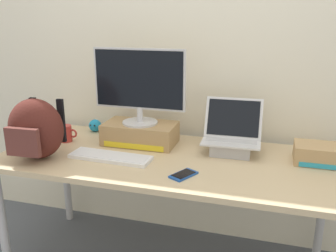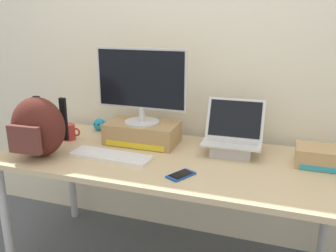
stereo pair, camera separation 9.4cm
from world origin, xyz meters
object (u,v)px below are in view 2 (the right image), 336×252
Objects in this scene: external_keyboard at (111,156)px; messenger_backpack at (38,127)px; desktop_monitor at (141,85)px; coffee_mug at (69,132)px; toner_box_cyan at (328,158)px; open_laptop at (233,143)px; plush_toy at (99,124)px; cell_phone at (181,175)px; toner_box_yellow at (142,133)px.

external_keyboard is 0.43m from messenger_backpack.
desktop_monitor is at bearing 36.74° from messenger_backpack.
external_keyboard is at bearing -26.07° from coffee_mug.
desktop_monitor reaches higher than toner_box_cyan.
desktop_monitor is at bearing 178.73° from open_laptop.
plush_toy is at bearing 78.30° from messenger_backpack.
desktop_monitor is 0.63m from open_laptop.
cell_phone is (0.83, -0.01, -0.16)m from messenger_backpack.
open_laptop is (0.55, 0.00, -0.30)m from desktop_monitor.
toner_box_cyan is at bearing -1.04° from desktop_monitor.
desktop_monitor is at bearing -90.61° from toner_box_yellow.
toner_box_yellow reaches higher than plush_toy.
messenger_backpack reaches higher than coffee_mug.
toner_box_cyan is at bearing -1.54° from toner_box_yellow.
external_keyboard is 0.43m from coffee_mug.
open_laptop is at bearing 27.28° from external_keyboard.
open_laptop is at bearing 176.48° from toner_box_cyan.
external_keyboard is (-0.62, -0.29, -0.05)m from open_laptop.
desktop_monitor is (-0.00, -0.00, 0.30)m from toner_box_yellow.
toner_box_cyan reaches higher than external_keyboard.
open_laptop reaches higher than toner_box_yellow.
cell_phone is at bearing -152.27° from toner_box_cyan.
external_keyboard is 0.45m from cell_phone.
external_keyboard is at bearing -54.05° from plush_toy.
plush_toy is (-0.38, 0.14, -0.32)m from desktop_monitor.
external_keyboard is at bearing -103.47° from desktop_monitor.
cell_phone is at bearing -46.53° from toner_box_yellow.
plush_toy is (0.08, 0.23, -0.01)m from coffee_mug.
coffee_mug is (-1.01, -0.10, -0.01)m from open_laptop.
cell_phone is 0.50× the size of toner_box_cyan.
open_laptop is 1.04× the size of toner_box_cyan.
external_keyboard reaches higher than cell_phone.
desktop_monitor is 1.10m from toner_box_cyan.
toner_box_yellow is 1.05m from toner_box_cyan.
toner_box_yellow is 1.36× the size of toner_box_cyan.
external_keyboard is at bearing -156.93° from open_laptop.
coffee_mug is at bearing -168.38° from toner_box_yellow.
toner_box_cyan is (1.05, -0.03, -0.31)m from desktop_monitor.
coffee_mug is 1.46× the size of plush_toy.
cell_phone is (0.37, -0.39, -0.06)m from toner_box_yellow.
desktop_monitor reaches higher than external_keyboard.
desktop_monitor is at bearing -20.44° from plush_toy.
toner_box_yellow is 1.31× the size of open_laptop.
toner_box_cyan is at bearing -6.70° from plush_toy.
open_laptop reaches higher than plush_toy.
external_keyboard is 0.52m from plush_toy.
open_laptop is at bearing 0.24° from toner_box_yellow.
toner_box_yellow is 0.47m from coffee_mug.
toner_box_cyan is at bearing 2.50° from coffee_mug.
desktop_monitor is 1.68× the size of messenger_backpack.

